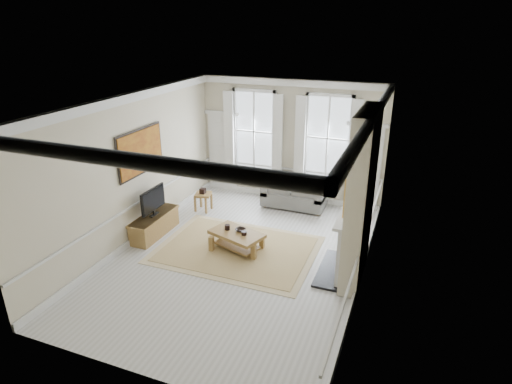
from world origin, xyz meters
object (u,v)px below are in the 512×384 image
at_px(sofa, 295,194).
at_px(tv_stand, 155,225).
at_px(coffee_table, 237,236).
at_px(side_table, 203,197).

relative_size(sofa, tv_stand, 1.18).
bearing_deg(sofa, tv_stand, -132.96).
relative_size(coffee_table, tv_stand, 0.91).
xyz_separation_m(side_table, coffee_table, (1.71, -1.66, -0.03)).
relative_size(side_table, coffee_table, 0.37).
bearing_deg(side_table, coffee_table, -44.15).
relative_size(side_table, tv_stand, 0.34).
bearing_deg(tv_stand, side_table, 75.66).
distance_m(sofa, coffee_table, 2.88).
distance_m(side_table, coffee_table, 2.38).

